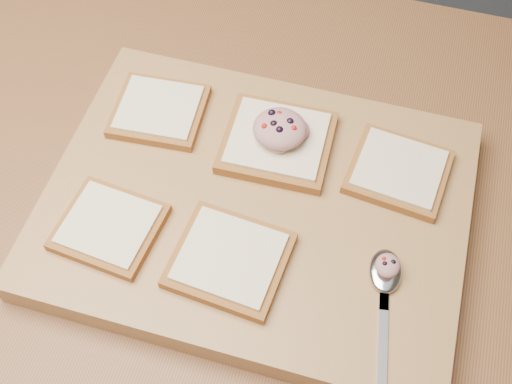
# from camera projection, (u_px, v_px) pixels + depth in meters

# --- Properties ---
(island_counter) EXTENTS (2.00, 0.80, 0.90)m
(island_counter) POSITION_uv_depth(u_px,v_px,m) (251.00, 319.00, 1.18)
(island_counter) COLOR slate
(island_counter) RESTS_ON ground
(cutting_board) EXTENTS (0.49, 0.37, 0.04)m
(cutting_board) POSITION_uv_depth(u_px,v_px,m) (256.00, 208.00, 0.76)
(cutting_board) COLOR #A88548
(cutting_board) RESTS_ON island_counter
(bread_far_left) EXTENTS (0.12, 0.11, 0.02)m
(bread_far_left) POSITION_uv_depth(u_px,v_px,m) (159.00, 110.00, 0.81)
(bread_far_left) COLOR #946026
(bread_far_left) RESTS_ON cutting_board
(bread_far_center) EXTENTS (0.13, 0.12, 0.02)m
(bread_far_center) POSITION_uv_depth(u_px,v_px,m) (277.00, 142.00, 0.78)
(bread_far_center) COLOR #946026
(bread_far_center) RESTS_ON cutting_board
(bread_far_right) EXTENTS (0.12, 0.11, 0.02)m
(bread_far_right) POSITION_uv_depth(u_px,v_px,m) (399.00, 171.00, 0.76)
(bread_far_right) COLOR #946026
(bread_far_right) RESTS_ON cutting_board
(bread_near_left) EXTENTS (0.12, 0.11, 0.02)m
(bread_near_left) POSITION_uv_depth(u_px,v_px,m) (109.00, 227.00, 0.72)
(bread_near_left) COLOR #946026
(bread_near_left) RESTS_ON cutting_board
(bread_near_center) EXTENTS (0.13, 0.12, 0.02)m
(bread_near_center) POSITION_uv_depth(u_px,v_px,m) (230.00, 259.00, 0.70)
(bread_near_center) COLOR #946026
(bread_near_center) RESTS_ON cutting_board
(tuna_salad_dollop) EXTENTS (0.07, 0.06, 0.03)m
(tuna_salad_dollop) POSITION_uv_depth(u_px,v_px,m) (280.00, 128.00, 0.76)
(tuna_salad_dollop) COLOR tan
(tuna_salad_dollop) RESTS_ON bread_far_center
(spoon) EXTENTS (0.05, 0.18, 0.01)m
(spoon) POSITION_uv_depth(u_px,v_px,m) (385.00, 282.00, 0.69)
(spoon) COLOR silver
(spoon) RESTS_ON cutting_board
(spoon_salad) EXTENTS (0.03, 0.03, 0.02)m
(spoon_salad) POSITION_uv_depth(u_px,v_px,m) (388.00, 265.00, 0.68)
(spoon_salad) COLOR tan
(spoon_salad) RESTS_ON spoon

